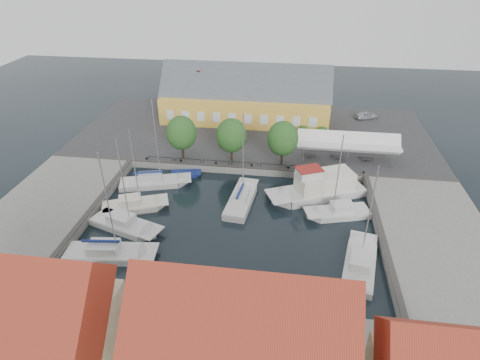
# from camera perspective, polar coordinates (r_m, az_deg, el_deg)

# --- Properties ---
(ground) EXTENTS (140.00, 140.00, 0.00)m
(ground) POSITION_cam_1_polar(r_m,az_deg,el_deg) (46.96, -0.99, -5.28)
(ground) COLOR black
(ground) RESTS_ON ground
(north_quay) EXTENTS (56.00, 26.00, 1.00)m
(north_quay) POSITION_cam_1_polar(r_m,az_deg,el_deg) (66.60, 1.98, 6.65)
(north_quay) COLOR #2D2D30
(north_quay) RESTS_ON ground
(west_quay) EXTENTS (12.00, 24.00, 1.00)m
(west_quay) POSITION_cam_1_polar(r_m,az_deg,el_deg) (52.68, -25.79, -3.69)
(west_quay) COLOR slate
(west_quay) RESTS_ON ground
(east_quay) EXTENTS (12.00, 24.00, 1.00)m
(east_quay) POSITION_cam_1_polar(r_m,az_deg,el_deg) (47.49, 26.13, -7.74)
(east_quay) COLOR slate
(east_quay) RESTS_ON ground
(quay_edge_fittings) EXTENTS (56.00, 24.72, 0.40)m
(quay_edge_fittings) POSITION_cam_1_polar(r_m,az_deg,el_deg) (50.27, -0.17, -1.15)
(quay_edge_fittings) COLOR #383533
(quay_edge_fittings) RESTS_ON north_quay
(warehouse) EXTENTS (28.56, 14.00, 9.55)m
(warehouse) POSITION_cam_1_polar(r_m,az_deg,el_deg) (70.39, 0.35, 11.45)
(warehouse) COLOR gold
(warehouse) RESTS_ON north_quay
(tent_canopy) EXTENTS (14.00, 4.00, 2.83)m
(tent_canopy) POSITION_cam_1_polar(r_m,az_deg,el_deg) (57.85, 15.10, 5.17)
(tent_canopy) COLOR white
(tent_canopy) RESTS_ON north_quay
(quay_trees) EXTENTS (18.20, 4.20, 6.30)m
(quay_trees) POSITION_cam_1_polar(r_m,az_deg,el_deg) (55.08, -1.23, 6.33)
(quay_trees) COLOR black
(quay_trees) RESTS_ON north_quay
(car_silver) EXTENTS (4.15, 2.88, 1.31)m
(car_silver) POSITION_cam_1_polar(r_m,az_deg,el_deg) (74.23, 17.54, 8.77)
(car_silver) COLOR #B0B1B8
(car_silver) RESTS_ON north_quay
(car_red) EXTENTS (2.92, 5.02, 1.56)m
(car_red) POSITION_cam_1_polar(r_m,az_deg,el_deg) (63.46, -0.32, 6.68)
(car_red) COLOR #4E1611
(car_red) RESTS_ON north_quay
(center_sailboat) EXTENTS (3.49, 8.94, 12.03)m
(center_sailboat) POSITION_cam_1_polar(r_m,az_deg,el_deg) (49.06, 0.17, -3.00)
(center_sailboat) COLOR silver
(center_sailboat) RESTS_ON ground
(trawler) EXTENTS (12.82, 8.47, 5.00)m
(trawler) POSITION_cam_1_polar(r_m,az_deg,el_deg) (51.14, 11.23, -1.27)
(trawler) COLOR silver
(trawler) RESTS_ON ground
(east_boat_a) EXTENTS (7.99, 4.52, 10.97)m
(east_boat_a) POSITION_cam_1_polar(r_m,az_deg,el_deg) (48.47, 13.87, -4.64)
(east_boat_a) COLOR silver
(east_boat_a) RESTS_ON ground
(east_boat_c) EXTENTS (4.55, 9.32, 11.44)m
(east_boat_c) POSITION_cam_1_polar(r_m,az_deg,el_deg) (41.98, 16.65, -11.47)
(east_boat_c) COLOR silver
(east_boat_c) RESTS_ON ground
(west_boat_a) EXTENTS (9.64, 5.12, 12.32)m
(west_boat_a) POSITION_cam_1_polar(r_m,az_deg,el_deg) (54.06, -12.16, -0.42)
(west_boat_a) COLOR silver
(west_boat_a) RESTS_ON ground
(west_boat_b) EXTENTS (8.22, 5.28, 10.81)m
(west_boat_b) POSITION_cam_1_polar(r_m,az_deg,el_deg) (49.90, -14.88, -3.68)
(west_boat_b) COLOR beige
(west_boat_b) RESTS_ON ground
(west_boat_c) EXTENTS (9.04, 5.43, 11.72)m
(west_boat_c) POSITION_cam_1_polar(r_m,az_deg,el_deg) (46.96, -16.06, -6.27)
(west_boat_c) COLOR silver
(west_boat_c) RESTS_ON ground
(west_boat_d) EXTENTS (9.66, 3.80, 12.46)m
(west_boat_d) POSITION_cam_1_polar(r_m,az_deg,el_deg) (43.54, -18.15, -10.00)
(west_boat_d) COLOR silver
(west_boat_d) RESTS_ON ground
(launch_sw) EXTENTS (4.72, 3.81, 0.98)m
(launch_sw) POSITION_cam_1_polar(r_m,az_deg,el_deg) (43.53, -21.65, -11.10)
(launch_sw) COLOR silver
(launch_sw) RESTS_ON ground
(launch_nw) EXTENTS (4.35, 2.43, 0.88)m
(launch_nw) POSITION_cam_1_polar(r_m,az_deg,el_deg) (55.59, -7.76, 0.73)
(launch_nw) COLOR navy
(launch_nw) RESTS_ON ground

